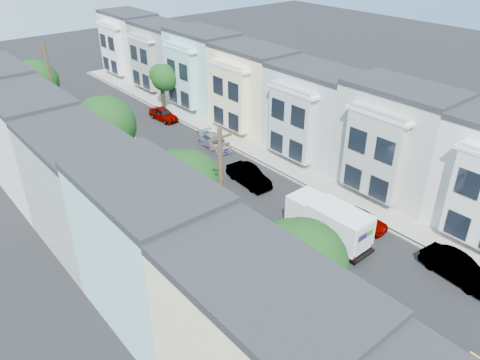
# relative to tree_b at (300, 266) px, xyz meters

# --- Properties ---
(ground) EXTENTS (160.00, 160.00, 0.00)m
(ground) POSITION_rel_tree_b_xyz_m (6.30, 4.25, -4.89)
(ground) COLOR black
(ground) RESTS_ON ground
(road_slab) EXTENTS (12.00, 70.00, 0.02)m
(road_slab) POSITION_rel_tree_b_xyz_m (6.30, 19.25, -4.88)
(road_slab) COLOR black
(road_slab) RESTS_ON ground
(curb_left) EXTENTS (0.30, 70.00, 0.15)m
(curb_left) POSITION_rel_tree_b_xyz_m (0.25, 19.25, -4.81)
(curb_left) COLOR gray
(curb_left) RESTS_ON ground
(curb_right) EXTENTS (0.30, 70.00, 0.15)m
(curb_right) POSITION_rel_tree_b_xyz_m (12.35, 19.25, -4.81)
(curb_right) COLOR gray
(curb_right) RESTS_ON ground
(sidewalk_left) EXTENTS (2.60, 70.00, 0.15)m
(sidewalk_left) POSITION_rel_tree_b_xyz_m (-1.05, 19.25, -4.81)
(sidewalk_left) COLOR gray
(sidewalk_left) RESTS_ON ground
(sidewalk_right) EXTENTS (2.60, 70.00, 0.15)m
(sidewalk_right) POSITION_rel_tree_b_xyz_m (13.65, 19.25, -4.81)
(sidewalk_right) COLOR gray
(sidewalk_right) RESTS_ON ground
(centerline) EXTENTS (0.12, 70.00, 0.01)m
(centerline) POSITION_rel_tree_b_xyz_m (6.30, 19.25, -4.89)
(centerline) COLOR gold
(centerline) RESTS_ON ground
(townhouse_row_left) EXTENTS (5.00, 70.00, 8.50)m
(townhouse_row_left) POSITION_rel_tree_b_xyz_m (-4.85, 19.25, -4.89)
(townhouse_row_left) COLOR silver
(townhouse_row_left) RESTS_ON ground
(townhouse_row_right) EXTENTS (5.00, 70.00, 8.50)m
(townhouse_row_right) POSITION_rel_tree_b_xyz_m (17.45, 19.25, -4.89)
(townhouse_row_right) COLOR silver
(townhouse_row_right) RESTS_ON ground
(tree_b) EXTENTS (4.70, 4.70, 7.26)m
(tree_b) POSITION_rel_tree_b_xyz_m (0.00, 0.00, 0.00)
(tree_b) COLOR black
(tree_b) RESTS_ON ground
(tree_c) EXTENTS (4.70, 4.70, 7.34)m
(tree_c) POSITION_rel_tree_b_xyz_m (-0.00, 9.98, 0.09)
(tree_c) COLOR black
(tree_c) RESTS_ON ground
(tree_d) EXTENTS (4.70, 4.70, 7.89)m
(tree_d) POSITION_rel_tree_b_xyz_m (-0.00, 21.11, 0.63)
(tree_d) COLOR black
(tree_d) RESTS_ON ground
(tree_e) EXTENTS (4.58, 4.58, 7.44)m
(tree_e) POSITION_rel_tree_b_xyz_m (-0.00, 37.28, 0.23)
(tree_e) COLOR black
(tree_e) RESTS_ON ground
(tree_far_r) EXTENTS (3.10, 3.10, 5.38)m
(tree_far_r) POSITION_rel_tree_b_xyz_m (13.20, 34.06, -1.10)
(tree_far_r) COLOR black
(tree_far_r) RESTS_ON ground
(utility_pole_near) EXTENTS (1.60, 0.26, 10.00)m
(utility_pole_near) POSITION_rel_tree_b_xyz_m (0.00, 6.25, 0.27)
(utility_pole_near) COLOR #42301E
(utility_pole_near) RESTS_ON ground
(utility_pole_far) EXTENTS (1.60, 0.26, 10.00)m
(utility_pole_far) POSITION_rel_tree_b_xyz_m (0.00, 32.25, 0.27)
(utility_pole_far) COLOR #42301E
(utility_pole_far) RESTS_ON ground
(fedex_truck) EXTENTS (2.33, 6.05, 2.90)m
(fedex_truck) POSITION_rel_tree_b_xyz_m (7.98, 4.60, -3.26)
(fedex_truck) COLOR white
(fedex_truck) RESTS_ON ground
(lead_sedan) EXTENTS (1.88, 4.63, 1.51)m
(lead_sedan) POSITION_rel_tree_b_xyz_m (9.05, 14.24, -4.13)
(lead_sedan) COLOR black
(lead_sedan) RESTS_ON ground
(parked_left_b) EXTENTS (2.07, 4.82, 1.53)m
(parked_left_b) POSITION_rel_tree_b_xyz_m (1.40, -3.71, -4.12)
(parked_left_b) COLOR black
(parked_left_b) RESTS_ON ground
(parked_left_c) EXTENTS (1.70, 4.09, 1.31)m
(parked_left_c) POSITION_rel_tree_b_xyz_m (1.40, 4.28, -4.23)
(parked_left_c) COLOR gray
(parked_left_c) RESTS_ON ground
(parked_left_d) EXTENTS (2.32, 4.86, 1.34)m
(parked_left_d) POSITION_rel_tree_b_xyz_m (1.40, 16.75, -4.22)
(parked_left_d) COLOR #550E13
(parked_left_d) RESTS_ON ground
(parked_right_a) EXTENTS (2.04, 4.69, 1.52)m
(parked_right_a) POSITION_rel_tree_b_xyz_m (11.20, -3.17, -4.13)
(parked_right_a) COLOR #2E3133
(parked_right_a) RESTS_ON ground
(parked_right_b) EXTENTS (1.96, 4.23, 1.33)m
(parked_right_b) POSITION_rel_tree_b_xyz_m (11.20, 4.15, -4.22)
(parked_right_b) COLOR white
(parked_right_b) RESTS_ON ground
(parked_right_c) EXTENTS (2.14, 4.32, 1.25)m
(parked_right_c) POSITION_rel_tree_b_xyz_m (11.20, 21.86, -4.26)
(parked_right_c) COLOR black
(parked_right_c) RESTS_ON ground
(parked_right_d) EXTENTS (1.85, 4.32, 1.38)m
(parked_right_d) POSITION_rel_tree_b_xyz_m (11.20, 31.35, -4.20)
(parked_right_d) COLOR black
(parked_right_d) RESTS_ON ground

